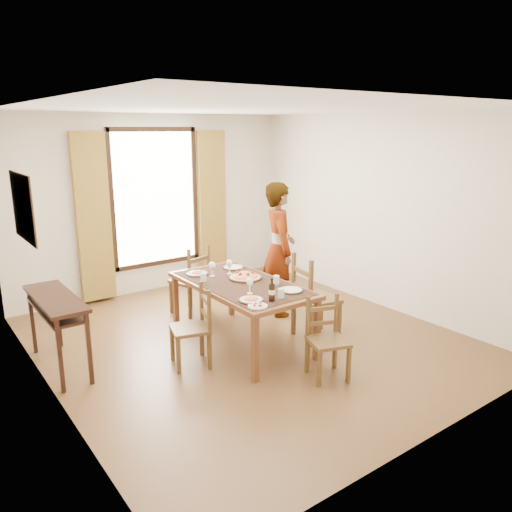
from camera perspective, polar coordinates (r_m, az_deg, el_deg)
ground at (r=6.14m, az=-0.88°, el=-9.52°), size 5.00×5.00×0.00m
room_shell at (r=5.79m, az=-1.71°, el=4.99°), size 4.60×5.10×2.74m
console_table at (r=5.61m, az=-21.90°, el=-5.43°), size 0.38×1.20×0.80m
dining_table at (r=5.80m, az=-1.71°, el=-3.66°), size 0.96×1.82×0.76m
chair_west at (r=5.43m, az=-7.23°, el=-8.27°), size 0.48×0.48×0.87m
chair_north at (r=6.89m, az=-7.40°, el=-2.93°), size 0.52×0.52×0.96m
chair_south at (r=5.20m, az=8.09°, el=-9.58°), size 0.47×0.47×0.84m
chair_east at (r=6.04m, az=6.62°, el=-5.01°), size 0.54×0.54×1.05m
man at (r=6.73m, az=2.65°, el=0.79°), size 0.99×0.93×1.81m
plate_sw at (r=5.17m, az=-0.57°, el=-4.87°), size 0.27×0.27×0.05m
plate_se at (r=5.48m, az=4.03°, el=-3.75°), size 0.27×0.27×0.05m
plate_nw at (r=6.13m, az=-6.72°, el=-1.85°), size 0.27×0.27×0.05m
plate_ne at (r=6.35m, az=-2.62°, el=-1.17°), size 0.27×0.27×0.05m
pasta_platter at (r=5.91m, az=-1.25°, el=-2.14°), size 0.40×0.40×0.10m
caprese_plate at (r=5.01m, az=0.19°, el=-5.61°), size 0.20×0.20×0.04m
wine_glass_a at (r=5.36m, az=-0.72°, el=-3.41°), size 0.08×0.08×0.18m
wine_glass_b at (r=6.09m, az=-3.05°, el=-1.24°), size 0.08×0.08×0.18m
wine_glass_c at (r=6.01m, az=-5.02°, el=-1.48°), size 0.08×0.08×0.18m
tumbler_a at (r=5.71m, az=2.34°, el=-2.75°), size 0.07×0.07×0.10m
tumbler_b at (r=5.83m, az=-6.03°, el=-2.44°), size 0.07×0.07×0.10m
tumbler_c at (r=5.26m, az=2.91°, el=-4.27°), size 0.07×0.07×0.10m
wine_bottle at (r=5.14m, az=1.83°, el=-3.86°), size 0.07×0.07×0.25m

